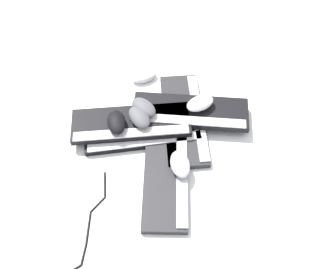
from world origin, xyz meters
TOP-DOWN VIEW (x-y plane):
  - ground_plane at (0.00, 0.00)m, footprint 3.20×3.20m
  - keyboard_0 at (0.04, 0.01)m, footprint 0.39×0.44m
  - keyboard_1 at (-0.12, 0.06)m, footprint 0.45×0.37m
  - keyboard_2 at (-0.17, -0.12)m, footprint 0.41×0.42m
  - keyboard_3 at (-0.14, 0.11)m, footprint 0.44×0.39m
  - keyboard_4 at (0.06, 0.00)m, footprint 0.41×0.42m
  - mouse_0 at (-0.13, -0.15)m, footprint 0.11×0.13m
  - mouse_1 at (-0.19, 0.13)m, footprint 0.11×0.13m
  - mouse_2 at (0.10, -0.02)m, footprint 0.12×0.09m
  - mouse_3 at (-0.07, 0.11)m, footprint 0.07×0.11m
  - mouse_4 at (-0.12, 0.09)m, footprint 0.09×0.12m
  - mouse_5 at (0.07, 0.28)m, footprint 0.13×0.10m
  - cable_0 at (-0.69, -0.09)m, footprint 0.77×0.22m

SIDE VIEW (x-z plane):
  - ground_plane at x=0.00m, z-range 0.00..0.00m
  - cable_0 at x=-0.69m, z-range 0.00..0.01m
  - keyboard_0 at x=0.04m, z-range 0.00..0.03m
  - keyboard_1 at x=-0.12m, z-range 0.00..0.03m
  - keyboard_2 at x=-0.17m, z-range 0.00..0.03m
  - mouse_5 at x=0.07m, z-range 0.00..0.04m
  - keyboard_3 at x=-0.14m, z-range 0.03..0.06m
  - keyboard_4 at x=0.06m, z-range 0.03..0.06m
  - mouse_0 at x=-0.13m, z-range 0.03..0.07m
  - mouse_1 at x=-0.19m, z-range 0.06..0.10m
  - mouse_2 at x=0.10m, z-range 0.06..0.10m
  - mouse_3 at x=-0.07m, z-range 0.06..0.10m
  - mouse_4 at x=-0.12m, z-range 0.06..0.10m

